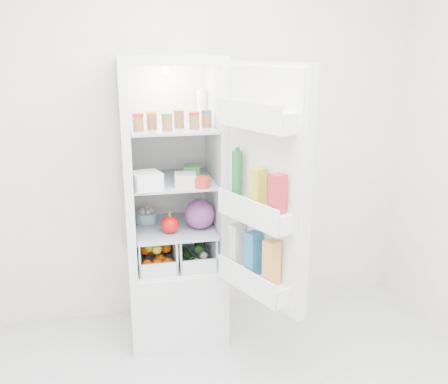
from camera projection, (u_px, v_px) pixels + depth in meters
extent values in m
cube|color=silver|center=(196.00, 131.00, 3.35)|extent=(3.00, 0.02, 2.60)
cube|color=white|center=(176.00, 295.00, 3.34)|extent=(0.60, 0.60, 0.50)
cube|color=white|center=(169.00, 59.00, 2.91)|extent=(0.60, 0.60, 0.05)
cube|color=white|center=(167.00, 158.00, 3.35)|extent=(0.60, 0.05, 1.25)
cube|color=white|center=(127.00, 170.00, 3.04)|extent=(0.05, 0.60, 1.25)
cube|color=white|center=(215.00, 165.00, 3.15)|extent=(0.05, 0.60, 1.25)
cube|color=white|center=(168.00, 159.00, 3.32)|extent=(0.50, 0.01, 1.25)
sphere|color=white|center=(166.00, 69.00, 3.12)|extent=(0.05, 0.05, 0.05)
cube|color=#A4B3C1|center=(174.00, 227.00, 3.18)|extent=(0.49, 0.53, 0.01)
cube|color=#A4B3C1|center=(173.00, 180.00, 3.09)|extent=(0.49, 0.53, 0.02)
cube|color=#A4B3C1|center=(171.00, 127.00, 3.00)|extent=(0.49, 0.53, 0.02)
cylinder|color=#B21919|center=(138.00, 123.00, 2.81)|extent=(0.06, 0.06, 0.08)
cylinder|color=gold|center=(152.00, 122.00, 2.88)|extent=(0.06, 0.06, 0.08)
cylinder|color=#267226|center=(167.00, 123.00, 2.82)|extent=(0.06, 0.06, 0.08)
cylinder|color=brown|center=(179.00, 120.00, 2.93)|extent=(0.06, 0.06, 0.08)
cylinder|color=#B21919|center=(194.00, 122.00, 2.88)|extent=(0.06, 0.06, 0.08)
cylinder|color=#194C8C|center=(206.00, 120.00, 2.94)|extent=(0.06, 0.06, 0.08)
cylinder|color=white|center=(202.00, 106.00, 3.15)|extent=(0.07, 0.07, 0.20)
cube|color=white|center=(147.00, 181.00, 2.86)|extent=(0.19, 0.19, 0.10)
cube|color=beige|center=(185.00, 179.00, 2.94)|extent=(0.14, 0.14, 0.07)
cylinder|color=red|center=(202.00, 182.00, 2.90)|extent=(0.11, 0.11, 0.06)
cube|color=#44954B|center=(192.00, 171.00, 3.12)|extent=(0.12, 0.15, 0.08)
sphere|color=#531E58|center=(200.00, 214.00, 3.11)|extent=(0.19, 0.19, 0.19)
sphere|color=red|center=(170.00, 225.00, 3.04)|extent=(0.11, 0.11, 0.11)
cylinder|color=#95D0DE|center=(147.00, 217.00, 3.24)|extent=(0.15, 0.15, 0.07)
sphere|color=orange|center=(147.00, 265.00, 3.08)|extent=(0.07, 0.07, 0.07)
sphere|color=orange|center=(158.00, 264.00, 3.09)|extent=(0.07, 0.07, 0.07)
sphere|color=orange|center=(168.00, 263.00, 3.10)|extent=(0.07, 0.07, 0.07)
sphere|color=orange|center=(146.00, 249.00, 3.18)|extent=(0.07, 0.07, 0.07)
sphere|color=orange|center=(156.00, 248.00, 3.19)|extent=(0.07, 0.07, 0.07)
sphere|color=orange|center=(166.00, 248.00, 3.20)|extent=(0.07, 0.07, 0.07)
sphere|color=orange|center=(150.00, 250.00, 3.31)|extent=(0.07, 0.07, 0.07)
sphere|color=orange|center=(161.00, 249.00, 3.32)|extent=(0.07, 0.07, 0.07)
sphere|color=orange|center=(160.00, 260.00, 3.15)|extent=(0.07, 0.07, 0.07)
sphere|color=yellow|center=(150.00, 247.00, 3.11)|extent=(0.06, 0.06, 0.06)
sphere|color=yellow|center=(160.00, 240.00, 3.23)|extent=(0.06, 0.06, 0.06)
sphere|color=yellow|center=(157.00, 249.00, 3.09)|extent=(0.06, 0.06, 0.06)
cylinder|color=#1F4617|center=(188.00, 255.00, 3.25)|extent=(0.09, 0.21, 0.05)
cylinder|color=#1F4617|center=(198.00, 244.00, 3.30)|extent=(0.08, 0.21, 0.05)
sphere|color=white|center=(197.00, 262.00, 3.14)|extent=(0.05, 0.05, 0.05)
sphere|color=white|center=(204.00, 256.00, 3.16)|extent=(0.05, 0.05, 0.05)
cube|color=white|center=(268.00, 188.00, 2.65)|extent=(0.29, 0.57, 1.30)
cube|color=white|center=(263.00, 189.00, 2.63)|extent=(0.23, 0.52, 1.26)
cube|color=white|center=(257.00, 119.00, 2.50)|extent=(0.30, 0.50, 0.10)
cube|color=white|center=(255.00, 213.00, 2.64)|extent=(0.30, 0.50, 0.10)
cube|color=white|center=(254.00, 281.00, 2.75)|extent=(0.30, 0.50, 0.10)
sphere|color=#A07C48|center=(272.00, 109.00, 2.39)|extent=(0.05, 0.05, 0.05)
sphere|color=#A07C48|center=(261.00, 107.00, 2.45)|extent=(0.05, 0.05, 0.05)
sphere|color=#A07C48|center=(251.00, 106.00, 2.51)|extent=(0.05, 0.05, 0.05)
sphere|color=#A07C48|center=(241.00, 104.00, 2.57)|extent=(0.05, 0.05, 0.05)
cylinder|color=#1A5B2A|center=(237.00, 174.00, 2.70)|extent=(0.06, 0.06, 0.26)
cube|color=gold|center=(258.00, 187.00, 2.57)|extent=(0.09, 0.09, 0.20)
cube|color=red|center=(278.00, 194.00, 2.45)|extent=(0.09, 0.09, 0.20)
cube|color=silver|center=(237.00, 245.00, 2.82)|extent=(0.09, 0.09, 0.24)
cube|color=#2269AA|center=(253.00, 253.00, 2.70)|extent=(0.09, 0.09, 0.24)
cube|color=#F59D45|center=(271.00, 263.00, 2.58)|extent=(0.09, 0.09, 0.24)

